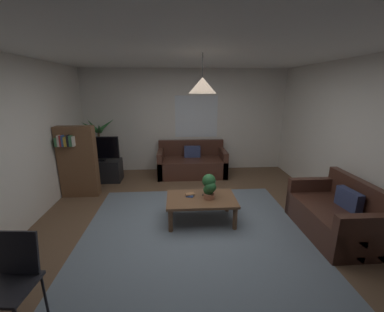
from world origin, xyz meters
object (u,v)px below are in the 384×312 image
couch_right_side (336,216)px  bookshelf_corner (78,161)px  potted_plant_on_table (209,186)px  remote_on_table_0 (208,195)px  couch_under_window (192,164)px  potted_palm_corner (101,151)px  book_on_table_0 (190,196)px  tv (99,148)px  book_on_table_1 (190,194)px  coffee_table (201,201)px  pendant_lamp (202,85)px  folding_chair (13,277)px  tv_stand (101,171)px

couch_right_side → bookshelf_corner: 4.56m
bookshelf_corner → potted_plant_on_table: bearing=-25.0°
couch_right_side → remote_on_table_0: 1.91m
couch_under_window → potted_palm_corner: size_ratio=1.16×
couch_right_side → book_on_table_0: bearing=-105.1°
potted_plant_on_table → tv: (-2.25, 1.89, 0.18)m
couch_right_side → book_on_table_0: (-2.11, 0.57, 0.13)m
book_on_table_1 → remote_on_table_0: (0.29, -0.01, -0.02)m
remote_on_table_0 → potted_plant_on_table: bearing=27.2°
coffee_table → book_on_table_0: (-0.18, 0.07, 0.07)m
couch_under_window → potted_palm_corner: (-2.23, 0.18, 0.32)m
couch_under_window → potted_plant_on_table: size_ratio=4.22×
book_on_table_1 → bookshelf_corner: 2.39m
tv → remote_on_table_0: bearing=-39.0°
couch_right_side → coffee_table: (-1.93, 0.49, 0.07)m
potted_palm_corner → pendant_lamp: 3.60m
coffee_table → bookshelf_corner: size_ratio=0.78×
couch_under_window → folding_chair: (-1.81, -3.88, 0.23)m
tv_stand → potted_palm_corner: 0.59m
coffee_table → remote_on_table_0: size_ratio=6.85×
potted_plant_on_table → tv_stand: 2.97m
couch_right_side → pendant_lamp: pendant_lamp is taller
book_on_table_0 → pendant_lamp: 1.72m
book_on_table_1 → folding_chair: bearing=-132.8°
potted_palm_corner → book_on_table_1: bearing=-47.8°
potted_palm_corner → bookshelf_corner: 1.25m
remote_on_table_0 → potted_palm_corner: (-2.35, 2.29, 0.18)m
tv → folding_chair: size_ratio=1.02×
tv → bookshelf_corner: 0.78m
couch_right_side → pendant_lamp: size_ratio=2.49×
remote_on_table_0 → potted_plant_on_table: potted_plant_on_table is taller
remote_on_table_0 → tv_stand: bearing=-111.8°
remote_on_table_0 → potted_plant_on_table: size_ratio=0.41×
tv_stand → potted_palm_corner: potted_palm_corner is taller
book_on_table_0 → potted_palm_corner: (-2.06, 2.29, 0.18)m
couch_under_window → book_on_table_1: 2.11m
folding_chair → bookshelf_corner: bearing=99.8°
book_on_table_0 → folding_chair: folding_chair is taller
couch_right_side → tv_stand: couch_right_side is taller
book_on_table_1 → bookshelf_corner: bookshelf_corner is taller
couch_under_window → tv_stand: 2.13m
potted_plant_on_table → folding_chair: folding_chair is taller
couch_right_side → potted_plant_on_table: size_ratio=3.44×
book_on_table_0 → coffee_table: bearing=-22.4°
remote_on_table_0 → tv: size_ratio=0.18×
coffee_table → tv: (-2.12, 1.88, 0.44)m
coffee_table → tv_stand: (-2.12, 1.91, -0.09)m
tv_stand → book_on_table_1: bearing=-43.0°
book_on_table_0 → bookshelf_corner: bookshelf_corner is taller
folding_chair → pendant_lamp: pendant_lamp is taller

